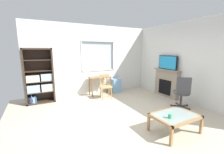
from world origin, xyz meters
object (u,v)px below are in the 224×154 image
at_px(bookshelf, 39,80).
at_px(plastic_drawer_unit, 115,85).
at_px(desk_under_window, 100,80).
at_px(coffee_table, 175,117).
at_px(tv, 168,63).
at_px(office_chair, 182,91).
at_px(sippy_cup, 170,116).
at_px(fireplace, 167,83).
at_px(wooden_chair, 105,86).

bearing_deg(bookshelf, plastic_drawer_unit, -1.25).
bearing_deg(desk_under_window, bookshelf, 177.02).
bearing_deg(coffee_table, tv, 46.64).
distance_m(bookshelf, office_chair, 4.65).
xyz_separation_m(desk_under_window, office_chair, (1.69, -2.48, -0.04)).
height_order(desk_under_window, sippy_cup, desk_under_window).
distance_m(plastic_drawer_unit, coffee_table, 3.39).
xyz_separation_m(bookshelf, plastic_drawer_unit, (2.90, -0.06, -0.52)).
bearing_deg(office_chair, tv, 65.34).
xyz_separation_m(bookshelf, desk_under_window, (2.17, -0.11, -0.21)).
relative_size(desk_under_window, tv, 1.06).
bearing_deg(fireplace, office_chair, -115.45).
bearing_deg(coffee_table, office_chair, 32.54).
bearing_deg(sippy_cup, tv, 44.00).
height_order(wooden_chair, office_chair, office_chair).
height_order(bookshelf, desk_under_window, bookshelf).
relative_size(wooden_chair, office_chair, 0.90).
distance_m(tv, office_chair, 1.42).
bearing_deg(office_chair, plastic_drawer_unit, 110.75).
xyz_separation_m(tv, coffee_table, (-1.81, -1.92, -0.98)).
bearing_deg(tv, coffee_table, -133.36).
distance_m(desk_under_window, coffee_table, 3.35).
xyz_separation_m(bookshelf, coffee_table, (2.54, -3.43, -0.46)).
bearing_deg(sippy_cup, office_chair, 30.03).
height_order(bookshelf, coffee_table, bookshelf).
xyz_separation_m(plastic_drawer_unit, sippy_cup, (-0.59, -3.43, 0.16)).
height_order(tv, sippy_cup, tv).
xyz_separation_m(desk_under_window, plastic_drawer_unit, (0.73, 0.05, -0.31)).
height_order(fireplace, tv, tv).
bearing_deg(tv, wooden_chair, 157.87).
bearing_deg(plastic_drawer_unit, office_chair, -69.25).
bearing_deg(bookshelf, coffee_table, -53.52).
height_order(bookshelf, fireplace, bookshelf).
distance_m(fireplace, office_chair, 1.20).
xyz_separation_m(desk_under_window, sippy_cup, (0.14, -3.38, -0.15)).
xyz_separation_m(wooden_chair, coffee_table, (0.36, -2.81, -0.12)).
height_order(wooden_chair, sippy_cup, wooden_chair).
xyz_separation_m(fireplace, sippy_cup, (-2.06, -1.98, -0.09)).
distance_m(desk_under_window, fireplace, 2.61).
height_order(tv, coffee_table, tv).
height_order(coffee_table, sippy_cup, sippy_cup).
xyz_separation_m(desk_under_window, fireplace, (2.20, -1.40, -0.06)).
bearing_deg(wooden_chair, bookshelf, 163.90).
bearing_deg(desk_under_window, office_chair, -55.77).
xyz_separation_m(wooden_chair, office_chair, (1.68, -1.97, 0.09)).
relative_size(bookshelf, office_chair, 1.85).
distance_m(plastic_drawer_unit, fireplace, 2.08).
bearing_deg(tv, desk_under_window, 147.32).
xyz_separation_m(tv, office_chair, (-0.50, -1.08, -0.77)).
height_order(fireplace, sippy_cup, fireplace).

